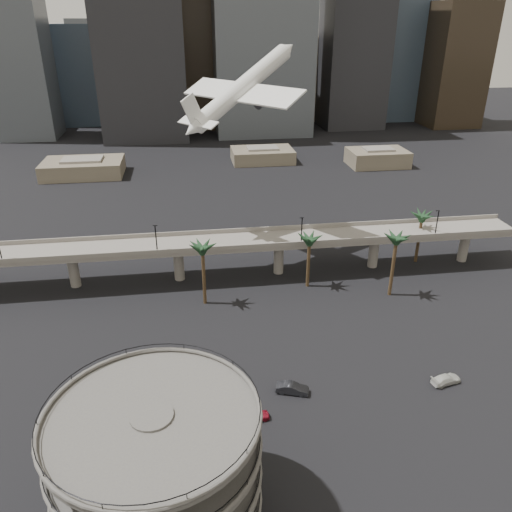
{
  "coord_description": "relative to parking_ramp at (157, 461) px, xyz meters",
  "views": [
    {
      "loc": [
        -8.03,
        -42.92,
        51.99
      ],
      "look_at": [
        2.07,
        28.0,
        17.56
      ],
      "focal_mm": 35.0,
      "sensor_mm": 36.0,
      "label": 1
    }
  ],
  "objects": [
    {
      "name": "overpass",
      "position": [
        13.0,
        59.0,
        -2.5
      ],
      "size": [
        130.0,
        9.3,
        14.7
      ],
      "color": "gray",
      "rests_on": "ground"
    },
    {
      "name": "car_b",
      "position": [
        18.88,
        19.46,
        -9.0
      ],
      "size": [
        5.34,
        3.22,
        1.66
      ],
      "primitive_type": "imported",
      "rotation": [
        0.0,
        0.0,
        1.26
      ],
      "color": "#222327",
      "rests_on": "ground"
    },
    {
      "name": "low_buildings",
      "position": [
        19.89,
        146.3,
        -6.97
      ],
      "size": [
        135.0,
        27.5,
        6.8
      ],
      "color": "#64584A",
      "rests_on": "ground"
    },
    {
      "name": "ground",
      "position": [
        13.0,
        4.0,
        -9.84
      ],
      "size": [
        700.0,
        700.0,
        0.0
      ],
      "primitive_type": "plane",
      "color": "black",
      "rests_on": "ground"
    },
    {
      "name": "palm_trees",
      "position": [
        34.48,
        51.47,
        1.46
      ],
      "size": [
        54.4,
        18.4,
        14.0
      ],
      "color": "#4E3A21",
      "rests_on": "ground"
    },
    {
      "name": "parking_ramp",
      "position": [
        0.0,
        0.0,
        0.0
      ],
      "size": [
        22.2,
        22.2,
        17.35
      ],
      "color": "#53504D",
      "rests_on": "ground"
    },
    {
      "name": "airborne_jet",
      "position": [
        17.67,
        70.8,
        28.56
      ],
      "size": [
        28.6,
        28.18,
        18.63
      ],
      "rotation": [
        0.0,
        -0.45,
        0.66
      ],
      "color": "white",
      "rests_on": "ground"
    },
    {
      "name": "skyline",
      "position": [
        28.11,
        221.08,
        35.78
      ],
      "size": [
        269.0,
        86.0,
        124.71
      ],
      "color": "gray",
      "rests_on": "ground"
    },
    {
      "name": "car_a",
      "position": [
        12.37,
        14.68,
        -9.1
      ],
      "size": [
        4.49,
        2.16,
        1.48
      ],
      "primitive_type": "imported",
      "rotation": [
        0.0,
        0.0,
        1.67
      ],
      "color": "maroon",
      "rests_on": "ground"
    },
    {
      "name": "car_c",
      "position": [
        43.22,
        18.29,
        -9.11
      ],
      "size": [
        5.32,
        3.15,
        1.45
      ],
      "primitive_type": "imported",
      "rotation": [
        0.0,
        0.0,
        1.81
      ],
      "color": "silver",
      "rests_on": "ground"
    }
  ]
}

